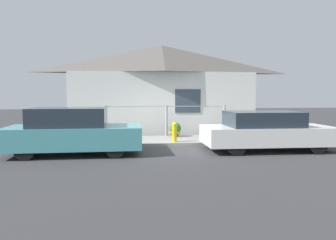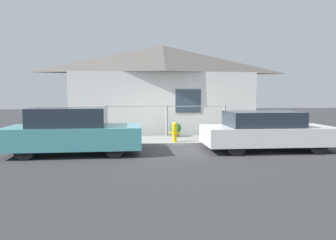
# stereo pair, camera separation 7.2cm
# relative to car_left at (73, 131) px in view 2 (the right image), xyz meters

# --- Properties ---
(ground_plane) EXTENTS (60.00, 60.00, 0.00)m
(ground_plane) POSITION_rel_car_left_xyz_m (3.15, 1.11, -0.69)
(ground_plane) COLOR #38383A
(sidewalk) EXTENTS (24.00, 2.11, 0.12)m
(sidewalk) POSITION_rel_car_left_xyz_m (3.15, 2.17, -0.63)
(sidewalk) COLOR gray
(sidewalk) RESTS_ON ground_plane
(house) EXTENTS (8.46, 2.23, 4.01)m
(house) POSITION_rel_car_left_xyz_m (3.16, 4.83, 2.49)
(house) COLOR white
(house) RESTS_ON ground_plane
(fence) EXTENTS (4.90, 0.10, 1.25)m
(fence) POSITION_rel_car_left_xyz_m (3.15, 3.08, 0.11)
(fence) COLOR #999993
(fence) RESTS_ON sidewalk
(car_left) EXTENTS (3.97, 1.80, 1.41)m
(car_left) POSITION_rel_car_left_xyz_m (0.00, 0.00, 0.00)
(car_left) COLOR teal
(car_left) RESTS_ON ground_plane
(car_right) EXTENTS (4.11, 1.85, 1.26)m
(car_right) POSITION_rel_car_left_xyz_m (6.03, 0.00, -0.05)
(car_right) COLOR white
(car_right) RESTS_ON ground_plane
(fire_hydrant) EXTENTS (0.40, 0.18, 0.71)m
(fire_hydrant) POSITION_rel_car_left_xyz_m (3.26, 1.40, -0.20)
(fire_hydrant) COLOR yellow
(fire_hydrant) RESTS_ON sidewalk
(potted_plant_near_hydrant) EXTENTS (0.45, 0.45, 0.56)m
(potted_plant_near_hydrant) POSITION_rel_car_left_xyz_m (3.49, 2.85, -0.27)
(potted_plant_near_hydrant) COLOR brown
(potted_plant_near_hydrant) RESTS_ON sidewalk
(potted_plant_by_fence) EXTENTS (0.41, 0.41, 0.57)m
(potted_plant_by_fence) POSITION_rel_car_left_xyz_m (0.33, 2.39, -0.24)
(potted_plant_by_fence) COLOR brown
(potted_plant_by_fence) RESTS_ON sidewalk
(potted_plant_corner) EXTENTS (0.38, 0.38, 0.53)m
(potted_plant_corner) POSITION_rel_car_left_xyz_m (5.84, 2.88, -0.30)
(potted_plant_corner) COLOR brown
(potted_plant_corner) RESTS_ON sidewalk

